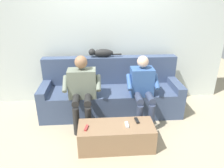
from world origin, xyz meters
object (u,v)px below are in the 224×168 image
(cat_on_backrest, at_px, (101,53))
(remote_red, at_px, (86,128))
(person_left_seated, at_px, (143,86))
(remote_white, at_px, (127,125))
(couch, at_px, (111,93))
(coffee_table, at_px, (116,136))
(remote_black, at_px, (137,120))
(person_right_seated, at_px, (82,87))

(cat_on_backrest, xyz_separation_m, remote_red, (0.24, 1.33, -0.67))
(remote_red, bearing_deg, person_left_seated, -39.26)
(person_left_seated, relative_size, remote_white, 8.50)
(couch, bearing_deg, person_left_seated, 140.41)
(coffee_table, distance_m, person_left_seated, 0.93)
(remote_black, bearing_deg, cat_on_backrest, 14.37)
(couch, distance_m, coffee_table, 1.06)
(couch, height_order, coffee_table, couch)
(remote_red, bearing_deg, remote_black, -67.10)
(person_right_seated, bearing_deg, coffee_table, 126.24)
(person_right_seated, height_order, remote_black, person_right_seated)
(couch, relative_size, cat_on_backrest, 4.12)
(person_left_seated, distance_m, person_right_seated, 0.96)
(couch, bearing_deg, remote_red, 69.72)
(remote_white, bearing_deg, person_left_seated, -27.58)
(coffee_table, height_order, cat_on_backrest, cat_on_backrest)
(cat_on_backrest, bearing_deg, remote_white, 103.09)
(coffee_table, height_order, remote_red, remote_red)
(cat_on_backrest, bearing_deg, person_right_seated, 62.89)
(couch, xyz_separation_m, cat_on_backrest, (0.16, -0.24, 0.70))
(person_left_seated, bearing_deg, cat_on_backrest, -44.77)
(couch, height_order, cat_on_backrest, cat_on_backrest)
(couch, xyz_separation_m, person_left_seated, (-0.48, 0.40, 0.30))
(cat_on_backrest, height_order, remote_red, cat_on_backrest)
(remote_black, distance_m, remote_red, 0.71)
(couch, relative_size, remote_black, 18.43)
(couch, distance_m, person_right_seated, 0.70)
(coffee_table, bearing_deg, remote_red, 5.65)
(coffee_table, height_order, person_left_seated, person_left_seated)
(person_left_seated, xyz_separation_m, remote_white, (0.34, 0.66, -0.27))
(remote_black, bearing_deg, remote_white, 115.00)
(couch, bearing_deg, person_right_seated, 39.30)
(coffee_table, xyz_separation_m, remote_red, (0.40, 0.04, 0.19))
(person_right_seated, distance_m, remote_red, 0.76)
(cat_on_backrest, bearing_deg, remote_black, 110.74)
(remote_black, bearing_deg, remote_red, 93.85)
(person_left_seated, height_order, remote_white, person_left_seated)
(coffee_table, distance_m, remote_red, 0.45)
(person_left_seated, relative_size, remote_red, 9.36)
(person_left_seated, bearing_deg, remote_white, 62.84)
(remote_black, height_order, remote_red, same)
(person_right_seated, distance_m, remote_white, 0.96)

